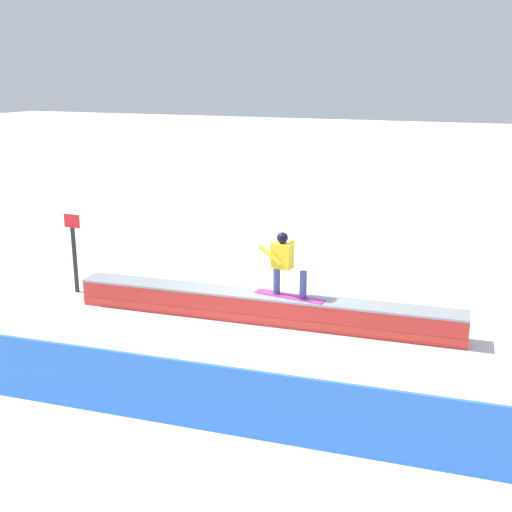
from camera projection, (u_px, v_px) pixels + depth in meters
The scene contains 5 objects.
ground_plane at pixel (263, 321), 12.93m from camera, with size 120.00×120.00×0.00m, color white.
grind_box at pixel (263, 309), 12.86m from camera, with size 7.93×1.42×0.57m.
snowboarder at pixel (284, 262), 12.48m from camera, with size 1.47×0.42×1.29m.
safety_fence at pixel (147, 388), 9.07m from camera, with size 10.94×0.06×1.01m, color blue.
trail_marker at pixel (74, 251), 14.40m from camera, with size 0.40×0.10×1.81m.
Camera 1 is at (-4.70, 11.13, 4.78)m, focal length 44.91 mm.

